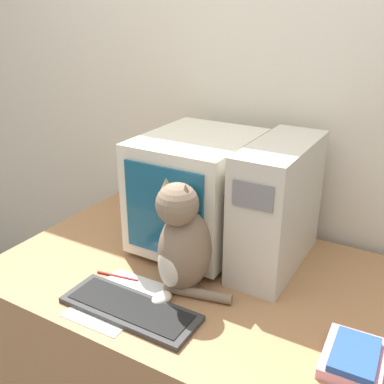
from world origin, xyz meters
The scene contains 9 objects.
wall_back centered at (0.00, 0.98, 1.25)m, with size 7.00×0.05×2.50m.
desk centered at (0.00, 0.46, 0.37)m, with size 1.41×0.91×0.74m.
crt_monitor centered at (-0.10, 0.63, 0.96)m, with size 0.38×0.47×0.44m.
computer_tower centered at (0.21, 0.66, 0.97)m, with size 0.19×0.47×0.46m.
keyboard centered at (-0.07, 0.16, 0.75)m, with size 0.45×0.16×0.02m.
cat centered at (0.01, 0.34, 0.91)m, with size 0.27×0.27×0.39m.
book_stack centered at (0.58, 0.28, 0.76)m, with size 0.16×0.21×0.05m.
pen centered at (-0.22, 0.28, 0.74)m, with size 0.16×0.04×0.01m.
paper_sheet centered at (-0.14, 0.18, 0.74)m, with size 0.22×0.30×0.00m.
Camera 1 is at (0.67, -0.73, 1.62)m, focal length 42.00 mm.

